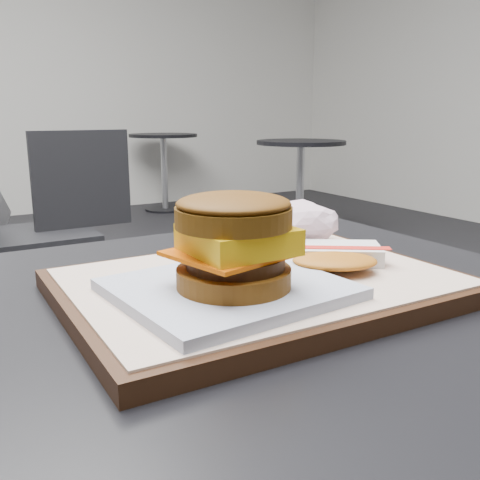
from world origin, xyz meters
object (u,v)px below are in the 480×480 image
at_px(hash_brown, 337,256).
at_px(breakfast_sandwich, 233,253).
at_px(crumpled_wrapper, 293,223).
at_px(customer_table, 199,472).
at_px(serving_tray, 260,285).
at_px(neighbor_chair, 54,223).

bearing_deg(hash_brown, breakfast_sandwich, -168.63).
bearing_deg(crumpled_wrapper, breakfast_sandwich, -140.73).
xyz_separation_m(customer_table, serving_tray, (0.07, -0.01, 0.20)).
height_order(breakfast_sandwich, crumpled_wrapper, breakfast_sandwich).
relative_size(customer_table, breakfast_sandwich, 3.89).
relative_size(customer_table, serving_tray, 2.11).
height_order(serving_tray, breakfast_sandwich, breakfast_sandwich).
bearing_deg(hash_brown, serving_tray, 172.49).
xyz_separation_m(crumpled_wrapper, neighbor_chair, (0.04, 1.72, -0.31)).
height_order(serving_tray, neighbor_chair, neighbor_chair).
relative_size(serving_tray, breakfast_sandwich, 1.85).
height_order(serving_tray, hash_brown, hash_brown).
height_order(breakfast_sandwich, neighbor_chair, breakfast_sandwich).
distance_m(serving_tray, breakfast_sandwich, 0.08).
bearing_deg(crumpled_wrapper, hash_brown, -98.86).
xyz_separation_m(hash_brown, crumpled_wrapper, (0.02, 0.10, 0.02)).
distance_m(breakfast_sandwich, crumpled_wrapper, 0.20).
relative_size(breakfast_sandwich, crumpled_wrapper, 1.70).
distance_m(hash_brown, crumpled_wrapper, 0.10).
height_order(hash_brown, neighbor_chair, neighbor_chair).
distance_m(customer_table, hash_brown, 0.27).
bearing_deg(serving_tray, customer_table, 172.62).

